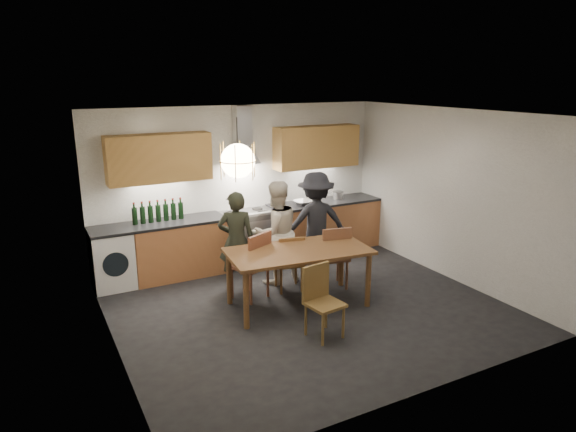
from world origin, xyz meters
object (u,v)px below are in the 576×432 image
chair_back_left (254,261)px  person_left (236,241)px  stock_pot (338,195)px  chair_front (321,296)px  wine_bottles (158,211)px  mixing_bowl (302,203)px  dining_table (298,256)px  person_mid (276,232)px  person_right (316,222)px

chair_back_left → person_left: (-0.06, 0.50, 0.17)m
person_left → stock_pot: bearing=-134.2°
chair_back_left → chair_front: chair_back_left is taller
chair_back_left → wine_bottles: wine_bottles is taller
person_left → mixing_bowl: (1.58, 0.85, 0.20)m
person_left → mixing_bowl: 1.81m
dining_table → stock_pot: (1.86, 1.87, 0.26)m
person_mid → mixing_bowl: (0.97, 0.91, 0.15)m
person_left → chair_front: bearing=125.2°
chair_back_left → person_right: (1.35, 0.60, 0.24)m
person_right → chair_back_left: bearing=37.9°
person_right → stock_pot: size_ratio=8.56×
person_left → person_right: size_ratio=0.91×
dining_table → chair_front: 0.89m
dining_table → person_left: bearing=124.2°
person_right → mixing_bowl: person_right is taller
person_left → wine_bottles: 1.35m
chair_back_left → wine_bottles: size_ratio=1.25×
dining_table → mixing_bowl: 2.11m
chair_front → person_left: person_left is taller
chair_front → wine_bottles: size_ratio=1.11×
person_mid → mixing_bowl: 1.34m
chair_front → person_mid: size_ratio=0.56×
person_left → person_right: (1.41, 0.11, 0.07)m
chair_back_left → person_mid: 0.74m
chair_back_left → mixing_bowl: 2.07m
person_mid → stock_pot: bearing=-153.6°
chair_front → person_left: bearing=92.5°
chair_front → wine_bottles: 3.07m
person_mid → person_right: (0.79, 0.17, 0.02)m
person_left → stock_pot: 2.55m
chair_front → mixing_bowl: bearing=56.7°
dining_table → person_mid: 0.90m
chair_back_left → person_mid: person_mid is taller
dining_table → wine_bottles: 2.39m
chair_front → person_left: (-0.34, 1.80, 0.23)m
person_left → wine_bottles: person_left is taller
mixing_bowl → chair_back_left: bearing=-138.4°
chair_front → person_left: 1.85m
mixing_bowl → wine_bottles: size_ratio=0.39×
chair_front → person_right: bearing=52.5°
chair_front → person_left: size_ratio=0.59×
chair_back_left → stock_pot: size_ratio=5.24×
stock_pot → wine_bottles: size_ratio=0.24×
dining_table → person_left: (-0.51, 0.95, 0.03)m
person_left → mixing_bowl: bearing=-127.2°
person_right → stock_pot: person_right is taller
chair_front → mixing_bowl: size_ratio=2.85×
dining_table → chair_front: bearing=-95.0°
chair_front → stock_pot: 3.42m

